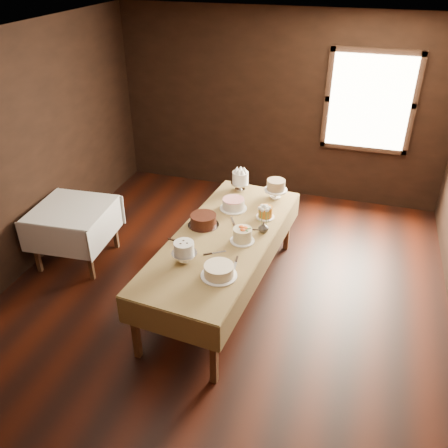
% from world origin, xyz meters
% --- Properties ---
extents(floor, '(5.00, 6.00, 0.01)m').
position_xyz_m(floor, '(0.00, 0.00, 0.00)').
color(floor, black).
rests_on(floor, ground).
extents(ceiling, '(5.00, 6.00, 0.01)m').
position_xyz_m(ceiling, '(0.00, 0.00, 2.80)').
color(ceiling, beige).
rests_on(ceiling, wall_back).
extents(wall_back, '(5.00, 0.02, 2.80)m').
position_xyz_m(wall_back, '(0.00, 3.00, 1.40)').
color(wall_back, black).
rests_on(wall_back, ground).
extents(wall_left, '(0.02, 6.00, 2.80)m').
position_xyz_m(wall_left, '(-2.50, 0.00, 1.40)').
color(wall_left, black).
rests_on(wall_left, ground).
extents(window, '(1.10, 0.05, 1.30)m').
position_xyz_m(window, '(1.30, 2.94, 1.60)').
color(window, '#FFEABF').
rests_on(window, wall_back).
extents(display_table, '(1.25, 2.68, 0.80)m').
position_xyz_m(display_table, '(-0.01, 0.19, 0.74)').
color(display_table, '#492C19').
rests_on(display_table, ground).
extents(side_table, '(0.96, 0.96, 0.75)m').
position_xyz_m(side_table, '(-2.00, 0.33, 0.67)').
color(side_table, '#492C19').
rests_on(side_table, ground).
extents(cake_meringue, '(0.24, 0.24, 0.26)m').
position_xyz_m(cake_meringue, '(-0.12, 1.31, 0.92)').
color(cake_meringue, silver).
rests_on(cake_meringue, display_table).
extents(cake_speckled, '(0.31, 0.31, 0.25)m').
position_xyz_m(cake_speckled, '(0.35, 1.23, 0.91)').
color(cake_speckled, white).
rests_on(cake_speckled, display_table).
extents(cake_lattice, '(0.36, 0.36, 0.12)m').
position_xyz_m(cake_lattice, '(-0.07, 0.81, 0.86)').
color(cake_lattice, white).
rests_on(cake_lattice, display_table).
extents(cake_caramel, '(0.22, 0.22, 0.14)m').
position_xyz_m(cake_caramel, '(0.34, 0.72, 0.87)').
color(cake_caramel, white).
rests_on(cake_caramel, display_table).
extents(cake_chocolate, '(0.40, 0.40, 0.14)m').
position_xyz_m(cake_chocolate, '(-0.28, 0.33, 0.87)').
color(cake_chocolate, silver).
rests_on(cake_chocolate, display_table).
extents(cake_flowers, '(0.26, 0.26, 0.15)m').
position_xyz_m(cake_flowers, '(0.22, 0.15, 0.88)').
color(cake_flowers, white).
rests_on(cake_flowers, display_table).
extents(cake_swirl, '(0.28, 0.28, 0.24)m').
position_xyz_m(cake_swirl, '(-0.23, -0.38, 0.91)').
color(cake_swirl, silver).
rests_on(cake_swirl, display_table).
extents(cake_cream, '(0.40, 0.40, 0.12)m').
position_xyz_m(cake_cream, '(0.17, -0.50, 0.86)').
color(cake_cream, white).
rests_on(cake_cream, display_table).
extents(cake_server_a, '(0.21, 0.16, 0.01)m').
position_xyz_m(cake_server_a, '(0.05, -0.13, 0.81)').
color(cake_server_a, silver).
rests_on(cake_server_a, display_table).
extents(cake_server_b, '(0.05, 0.24, 0.01)m').
position_xyz_m(cake_server_b, '(0.27, -0.31, 0.81)').
color(cake_server_b, silver).
rests_on(cake_server_b, display_table).
extents(cake_server_c, '(0.13, 0.23, 0.01)m').
position_xyz_m(cake_server_c, '(-0.00, 0.54, 0.81)').
color(cake_server_c, silver).
rests_on(cake_server_c, display_table).
extents(cake_server_d, '(0.24, 0.09, 0.01)m').
position_xyz_m(cake_server_d, '(0.33, 0.42, 0.81)').
color(cake_server_d, silver).
rests_on(cake_server_d, display_table).
extents(cake_server_e, '(0.24, 0.06, 0.01)m').
position_xyz_m(cake_server_e, '(-0.39, -0.07, 0.81)').
color(cake_server_e, silver).
rests_on(cake_server_e, display_table).
extents(flower_vase, '(0.16, 0.16, 0.12)m').
position_xyz_m(flower_vase, '(0.39, 0.40, 0.86)').
color(flower_vase, '#2D2823').
rests_on(flower_vase, display_table).
extents(flower_bouquet, '(0.14, 0.14, 0.20)m').
position_xyz_m(flower_bouquet, '(0.39, 0.40, 1.04)').
color(flower_bouquet, white).
rests_on(flower_bouquet, flower_vase).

